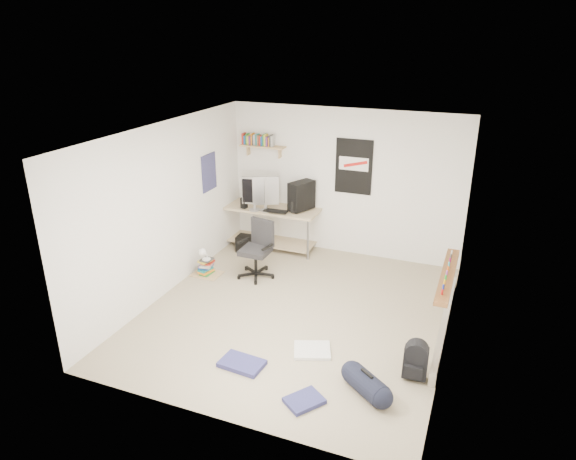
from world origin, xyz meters
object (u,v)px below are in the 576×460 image
at_px(desk, 272,227).
at_px(book_stack, 206,266).
at_px(backpack, 415,363).
at_px(office_chair, 255,248).
at_px(duffel_bag, 366,383).

distance_m(desk, book_stack, 1.55).
xyz_separation_m(desk, backpack, (2.98, -2.84, -0.16)).
bearing_deg(desk, book_stack, -99.38).
relative_size(desk, office_chair, 1.86).
xyz_separation_m(backpack, book_stack, (-3.50, 1.40, -0.05)).
bearing_deg(desk, duffel_bag, -42.16).
distance_m(desk, office_chair, 1.24).
bearing_deg(backpack, desk, 133.22).
height_order(office_chair, book_stack, office_chair).
height_order(desk, backpack, desk).
distance_m(backpack, duffel_bag, 0.65).
relative_size(duffel_bag, book_stack, 1.20).
bearing_deg(backpack, duffel_bag, -135.88).
xyz_separation_m(office_chair, duffel_bag, (2.30, -2.11, -0.35)).
xyz_separation_m(backpack, duffel_bag, (-0.44, -0.48, -0.06)).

